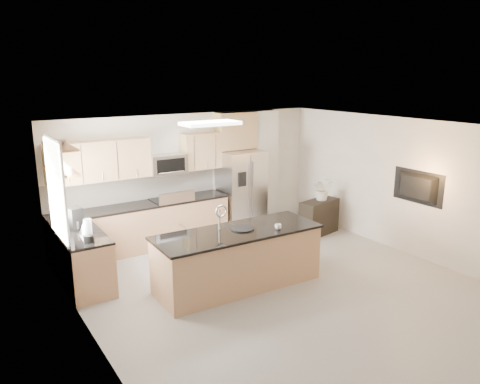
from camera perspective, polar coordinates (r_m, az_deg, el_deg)
floor at (r=7.80m, az=5.16°, el=-11.61°), size 6.50×6.50×0.00m
ceiling at (r=7.07m, az=5.63°, el=7.73°), size 6.00×6.50×0.02m
wall_back at (r=10.01m, az=-6.15°, el=2.06°), size 6.00×0.02×2.60m
wall_left at (r=6.05m, az=-17.79°, el=-6.71°), size 0.02×6.50×2.60m
wall_right at (r=9.43m, az=19.90°, el=0.54°), size 0.02×6.50×2.60m
back_counter at (r=9.46m, az=-11.79°, el=-4.06°), size 3.55×0.66×1.44m
left_counter at (r=8.10m, az=-18.63°, el=-7.79°), size 0.66×1.50×0.92m
range at (r=9.68m, az=-8.32°, el=-3.49°), size 0.76×0.64×1.14m
upper_cabinets at (r=9.26m, az=-13.01°, el=4.10°), size 3.50×0.33×0.75m
microwave at (r=9.51m, az=-8.88°, el=3.37°), size 0.76×0.40×0.40m
refrigerator at (r=10.29m, az=0.13°, el=0.15°), size 0.92×0.78×1.78m
partition_column at (r=10.80m, az=2.87°, el=3.03°), size 0.60×0.30×2.60m
window at (r=7.69m, az=-21.50°, el=0.12°), size 0.04×1.15×1.65m
shelf_lower at (r=7.75m, az=-20.93°, el=2.55°), size 0.30×1.20×0.04m
shelf_upper at (r=7.69m, az=-21.17°, el=5.25°), size 0.30×1.20×0.04m
ceiling_fixture at (r=8.18m, az=-3.65°, el=8.36°), size 1.00×0.50×0.06m
island at (r=7.68m, az=-0.26°, el=-8.08°), size 2.77×1.06×1.37m
credenza at (r=10.30m, az=9.59°, el=-3.03°), size 0.99×0.56×0.75m
cup at (r=7.60m, az=4.67°, el=-4.23°), size 0.12×0.12×0.09m
platter at (r=7.59m, az=0.30°, el=-4.48°), size 0.48×0.48×0.02m
blender at (r=7.42m, az=-18.00°, el=-4.67°), size 0.16×0.16×0.36m
kettle at (r=7.83m, az=-18.43°, el=-4.09°), size 0.20×0.20×0.24m
coffee_maker at (r=8.08m, az=-19.49°, el=-3.13°), size 0.24×0.28×0.37m
bowl at (r=7.71m, az=-21.26°, el=5.71°), size 0.38×0.38×0.08m
flower_vase at (r=10.15m, az=10.06°, el=1.10°), size 0.79×0.72×0.75m
television at (r=9.23m, az=20.56°, el=0.52°), size 0.14×1.08×0.62m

